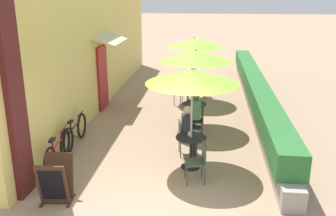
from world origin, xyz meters
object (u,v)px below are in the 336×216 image
at_px(cafe_chair_mid_left, 198,119).
at_px(bicycle_leaning, 58,151).
at_px(seated_patron_mid_left, 194,113).
at_px(bicycle_second, 75,133).
at_px(seated_patron_near_left, 189,128).
at_px(patio_table_far, 193,88).
at_px(cafe_chair_far_left, 202,84).
at_px(menu_board, 56,181).
at_px(cafe_chair_far_right, 183,92).
at_px(patio_umbrella_mid, 196,56).
at_px(patio_umbrella_far, 194,43).
at_px(patio_table_mid, 194,111).
at_px(patio_umbrella_near, 192,76).
at_px(cafe_chair_near_left, 184,135).
at_px(cafe_chair_near_right, 199,159).
at_px(coffee_cup_near, 189,134).
at_px(cafe_chair_mid_right, 191,104).
at_px(coffee_cup_mid, 198,102).
at_px(patio_table_near, 191,147).

xyz_separation_m(cafe_chair_mid_left, bicycle_leaning, (-3.11, -2.19, -0.15)).
distance_m(seated_patron_mid_left, bicycle_second, 3.19).
height_order(seated_patron_mid_left, bicycle_second, seated_patron_mid_left).
distance_m(seated_patron_near_left, patio_table_far, 4.63).
relative_size(cafe_chair_far_left, menu_board, 0.98).
bearing_deg(cafe_chair_far_right, patio_umbrella_mid, -134.53).
distance_m(patio_umbrella_far, cafe_chair_far_right, 1.74).
height_order(seated_patron_near_left, bicycle_second, seated_patron_near_left).
xyz_separation_m(seated_patron_near_left, patio_umbrella_far, (-0.12, 4.62, 1.43)).
xyz_separation_m(patio_table_mid, seated_patron_mid_left, (0.03, -0.68, 0.18)).
bearing_deg(patio_umbrella_near, cafe_chair_far_right, 96.21).
bearing_deg(patio_table_mid, cafe_chair_near_left, -94.75).
relative_size(cafe_chair_near_right, coffee_cup_near, 9.67).
xyz_separation_m(cafe_chair_mid_right, bicycle_leaning, (-2.83, -3.53, -0.15)).
height_order(coffee_cup_mid, bicycle_second, coffee_cup_mid).
bearing_deg(coffee_cup_mid, patio_table_far, 95.54).
relative_size(patio_table_mid, bicycle_second, 0.41).
xyz_separation_m(patio_umbrella_far, bicycle_leaning, (-2.80, -5.58, -1.75)).
relative_size(coffee_cup_near, menu_board, 0.10).
relative_size(patio_umbrella_near, coffee_cup_near, 25.78).
height_order(coffee_cup_near, bicycle_second, coffee_cup_near).
bearing_deg(cafe_chair_mid_left, cafe_chair_far_left, -5.23).
xyz_separation_m(patio_umbrella_near, cafe_chair_near_right, (0.20, -0.66, -1.60)).
bearing_deg(cafe_chair_far_right, cafe_chair_near_right, -139.70).
distance_m(cafe_chair_mid_right, bicycle_second, 3.69).
bearing_deg(cafe_chair_near_left, patio_umbrella_mid, 165.09).
height_order(patio_table_mid, patio_table_far, same).
xyz_separation_m(patio_umbrella_near, patio_umbrella_far, (-0.20, 5.30, 0.00)).
height_order(patio_table_near, bicycle_leaning, bicycle_leaning).
height_order(coffee_cup_mid, menu_board, menu_board).
distance_m(cafe_chair_near_left, cafe_chair_near_right, 1.38).
distance_m(cafe_chair_near_right, cafe_chair_mid_left, 2.57).
bearing_deg(menu_board, cafe_chair_far_right, 68.40).
bearing_deg(patio_table_far, patio_umbrella_near, -87.79).
relative_size(patio_table_near, menu_board, 0.83).
bearing_deg(patio_umbrella_mid, cafe_chair_near_left, -94.75).
bearing_deg(cafe_chair_near_right, patio_umbrella_mid, -6.06).
xyz_separation_m(cafe_chair_far_left, menu_board, (-2.55, -7.64, -0.08)).
height_order(cafe_chair_near_left, cafe_chair_near_right, same).
bearing_deg(cafe_chair_far_right, seated_patron_near_left, -141.18).
xyz_separation_m(patio_umbrella_mid, cafe_chair_mid_right, (-0.14, 0.67, -1.60)).
xyz_separation_m(patio_table_near, patio_umbrella_mid, (-0.04, 2.58, 1.61)).
relative_size(coffee_cup_mid, bicycle_leaning, 0.05).
height_order(coffee_cup_near, cafe_chair_far_left, cafe_chair_far_left).
distance_m(patio_umbrella_near, seated_patron_near_left, 1.59).
bearing_deg(seated_patron_mid_left, bicycle_leaning, 120.74).
height_order(patio_umbrella_mid, cafe_chair_far_left, patio_umbrella_mid).
bearing_deg(cafe_chair_near_right, bicycle_second, 53.82).
height_order(cafe_chair_near_left, cafe_chair_far_right, same).
bearing_deg(patio_umbrella_near, coffee_cup_near, 124.51).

